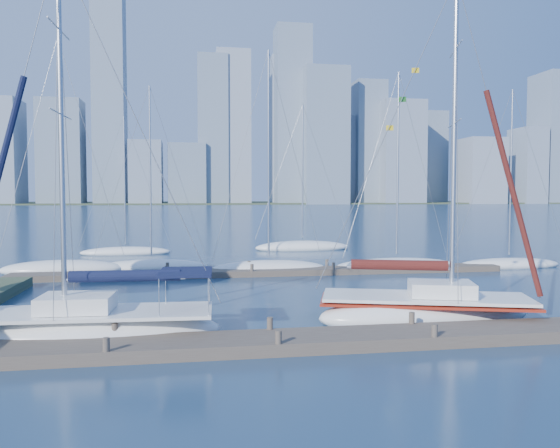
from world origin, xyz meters
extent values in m
plane|color=#18334D|center=(0.00, 0.00, 0.00)|extent=(700.00, 700.00, 0.00)
cube|color=#4C4037|center=(0.00, 0.00, 0.20)|extent=(26.00, 2.00, 0.40)
cube|color=#4C4037|center=(2.00, 16.00, 0.18)|extent=(30.00, 1.80, 0.36)
cube|color=#38472D|center=(0.00, 320.00, 0.00)|extent=(800.00, 100.00, 1.50)
ellipsoid|color=white|center=(-5.78, 2.00, 0.25)|extent=(8.51, 3.16, 1.47)
cube|color=white|center=(-5.78, 2.00, 0.93)|extent=(7.88, 2.91, 0.12)
cube|color=white|center=(-6.36, 2.03, 1.27)|extent=(2.44, 1.90, 0.54)
cylinder|color=silver|center=(-6.75, 2.05, 6.94)|extent=(0.18, 0.18, 11.91)
cylinder|color=silver|center=(-4.77, 1.95, 2.06)|extent=(3.97, 0.29, 0.10)
cylinder|color=black|center=(-4.77, 1.95, 2.16)|extent=(3.67, 0.57, 0.39)
cube|color=black|center=(-2.76, 1.85, 2.26)|extent=(1.88, 2.42, 0.08)
ellipsoid|color=white|center=(6.34, 2.79, 0.25)|extent=(8.87, 5.10, 1.48)
cube|color=white|center=(6.34, 2.79, 0.94)|extent=(8.22, 4.71, 0.12)
cube|color=white|center=(6.91, 2.62, 1.28)|extent=(2.79, 2.41, 0.54)
cylinder|color=silver|center=(7.29, 2.50, 6.99)|extent=(0.18, 0.18, 12.00)
cylinder|color=silver|center=(5.38, 3.09, 2.07)|extent=(3.85, 1.26, 0.10)
cylinder|color=#3E0D10|center=(5.38, 3.09, 2.17)|extent=(3.63, 1.45, 0.39)
cube|color=maroon|center=(6.34, 2.79, 0.77)|extent=(8.42, 4.87, 0.10)
ellipsoid|color=white|center=(-10.57, 18.95, 0.22)|extent=(7.62, 2.72, 1.20)
cylinder|color=silver|center=(-10.57, 18.95, 7.85)|extent=(0.13, 0.13, 13.52)
ellipsoid|color=white|center=(-5.13, 19.48, 0.18)|extent=(7.54, 3.71, 0.99)
cylinder|color=silver|center=(-5.13, 19.48, 6.42)|extent=(0.11, 0.11, 11.03)
ellipsoid|color=white|center=(2.28, 17.04, 0.21)|extent=(7.76, 4.13, 1.14)
cylinder|color=silver|center=(2.28, 17.04, 7.46)|extent=(0.12, 0.12, 12.85)
ellipsoid|color=white|center=(10.75, 16.95, 0.21)|extent=(8.71, 4.63, 1.14)
cylinder|color=silver|center=(10.75, 16.95, 6.92)|extent=(0.12, 0.12, 11.78)
ellipsoid|color=white|center=(18.64, 16.75, 0.17)|extent=(7.60, 4.00, 0.95)
cylinder|color=silver|center=(18.64, 16.75, 6.39)|extent=(0.10, 0.10, 11.05)
ellipsoid|color=white|center=(-7.89, 29.38, 0.17)|extent=(7.55, 3.71, 0.94)
cylinder|color=silver|center=(-7.89, 29.38, 6.09)|extent=(0.10, 0.10, 10.46)
ellipsoid|color=white|center=(7.26, 30.64, 0.22)|extent=(8.54, 2.68, 1.22)
cylinder|color=silver|center=(7.26, 30.64, 6.97)|extent=(0.13, 0.13, 11.72)
cube|color=gray|center=(-96.77, 283.96, 27.07)|extent=(16.04, 23.42, 54.14)
cube|color=slate|center=(-69.73, 287.50, 27.60)|extent=(22.22, 17.63, 55.20)
cube|color=#8A95A6|center=(-47.55, 309.43, 19.76)|extent=(15.03, 17.61, 39.52)
cube|color=gray|center=(-25.94, 284.92, 17.02)|extent=(17.06, 19.81, 34.05)
cube|color=slate|center=(-4.22, 286.68, 16.51)|extent=(20.27, 16.86, 33.03)
cube|color=#8A95A6|center=(21.35, 289.48, 42.39)|extent=(18.72, 14.99, 84.77)
cube|color=gray|center=(51.90, 304.67, 42.97)|extent=(14.77, 17.46, 85.94)
cube|color=slate|center=(70.99, 278.50, 37.39)|extent=(24.32, 18.95, 74.79)
cube|color=#8A95A6|center=(91.42, 294.72, 25.37)|extent=(13.75, 17.11, 50.74)
cube|color=gray|center=(115.77, 279.60, 29.11)|extent=(24.07, 18.80, 58.23)
cube|color=slate|center=(147.05, 309.52, 28.60)|extent=(16.98, 17.52, 57.19)
cube|color=#8A95A6|center=(164.09, 278.94, 18.93)|extent=(21.77, 23.94, 37.85)
cube|color=gray|center=(194.50, 279.05, 22.24)|extent=(13.75, 21.38, 44.47)
cube|color=slate|center=(213.93, 282.23, 38.83)|extent=(21.19, 23.60, 77.67)
cube|color=slate|center=(-45.00, 290.00, 60.88)|extent=(16.40, 18.00, 121.76)
cube|color=slate|center=(10.00, 290.00, 40.77)|extent=(16.36, 18.00, 81.55)
cube|color=slate|center=(55.00, 290.00, 49.80)|extent=(19.66, 18.00, 99.59)
cube|color=slate|center=(100.00, 290.00, 35.32)|extent=(17.40, 18.00, 70.64)
camera|label=1|loc=(-2.59, -16.90, 4.87)|focal=35.00mm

